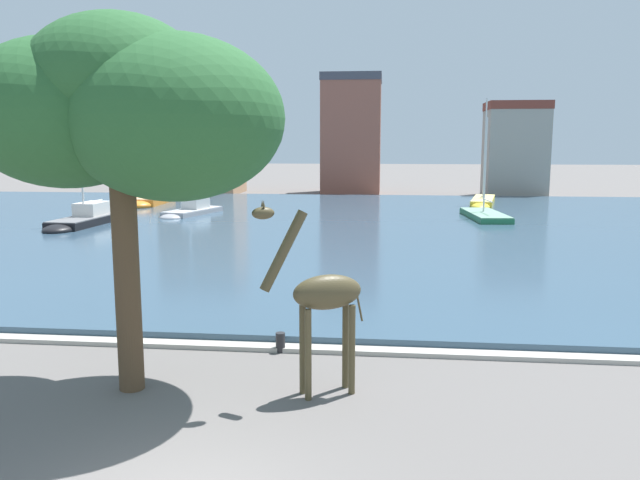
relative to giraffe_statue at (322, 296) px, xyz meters
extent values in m
cube|color=#334C60|center=(-1.68, 25.36, -1.98)|extent=(91.71, 44.80, 0.29)
cube|color=#ADA89E|center=(-1.68, 2.71, -2.06)|extent=(91.71, 0.50, 0.12)
cylinder|color=#4C4228|center=(-0.24, -0.32, -1.16)|extent=(0.14, 0.14, 1.92)
cylinder|color=#4C4228|center=(-0.40, 0.01, -1.16)|extent=(0.14, 0.14, 1.92)
cylinder|color=#4C4228|center=(0.63, 0.10, -1.16)|extent=(0.14, 0.14, 1.92)
cylinder|color=#4C4228|center=(0.47, 0.43, -1.16)|extent=(0.14, 0.14, 1.92)
ellipsoid|color=#4C4228|center=(0.11, 0.05, 0.08)|extent=(1.58, 1.15, 0.73)
cylinder|color=#4C4228|center=(-0.73, -0.35, 1.00)|extent=(1.00, 0.62, 1.64)
ellipsoid|color=#4C4228|center=(-1.10, -0.53, 1.77)|extent=(0.52, 0.42, 0.24)
cone|color=#4C4228|center=(-1.07, -0.58, 1.96)|extent=(0.05, 0.05, 0.14)
cone|color=#4C4228|center=(-1.12, -0.47, 1.96)|extent=(0.05, 0.05, 0.14)
cylinder|color=#4C4228|center=(0.75, 0.36, -0.23)|extent=(0.20, 0.13, 0.78)
cube|color=orange|center=(-18.08, 37.17, -1.70)|extent=(2.76, 6.53, 0.83)
ellipsoid|color=orange|center=(-17.87, 34.14, -1.70)|extent=(2.25, 2.37, 0.79)
cube|color=#E2A56E|center=(-18.08, 37.17, -1.26)|extent=(2.71, 6.40, 0.06)
cylinder|color=silver|center=(-18.04, 36.69, 2.15)|extent=(0.12, 0.12, 6.87)
cylinder|color=silver|center=(-18.12, 37.81, -0.39)|extent=(0.23, 2.24, 0.08)
cube|color=black|center=(-17.00, 24.03, -1.76)|extent=(2.24, 6.78, 0.73)
ellipsoid|color=black|center=(-17.12, 20.84, -1.76)|extent=(1.88, 2.41, 0.69)
cube|color=slate|center=(-17.00, 24.03, -1.36)|extent=(2.20, 6.64, 0.06)
cube|color=silver|center=(-16.98, 24.53, -0.93)|extent=(1.48, 2.40, 0.80)
cylinder|color=silver|center=(-17.02, 23.52, 1.99)|extent=(0.12, 0.12, 6.77)
cylinder|color=silver|center=(-16.97, 24.70, -0.49)|extent=(0.17, 2.35, 0.08)
cube|color=#236B42|center=(7.80, 29.58, -1.81)|extent=(2.63, 6.59, 0.63)
ellipsoid|color=#236B42|center=(7.52, 32.62, -1.81)|extent=(2.05, 2.41, 0.60)
cube|color=gray|center=(7.80, 29.58, -1.46)|extent=(2.58, 6.45, 0.06)
cylinder|color=silver|center=(7.75, 30.06, 1.64)|extent=(0.12, 0.12, 6.26)
cylinder|color=silver|center=(7.85, 28.94, -0.59)|extent=(0.28, 2.25, 0.08)
cube|color=#939399|center=(-12.28, 30.04, -1.83)|extent=(3.14, 5.48, 0.58)
ellipsoid|color=#939399|center=(-12.93, 27.67, -1.83)|extent=(2.07, 2.18, 0.55)
cube|color=#B1B1B5|center=(-12.28, 30.04, -1.51)|extent=(3.07, 5.37, 0.06)
cube|color=silver|center=(-12.18, 30.42, -1.13)|extent=(1.72, 2.09, 0.71)
cylinder|color=silver|center=(-12.39, 29.67, 2.07)|extent=(0.12, 0.12, 7.23)
cylinder|color=silver|center=(-12.15, 30.54, -0.64)|extent=(0.56, 1.77, 0.08)
cube|color=gold|center=(9.21, 40.04, -1.77)|extent=(3.03, 7.56, 0.70)
ellipsoid|color=gold|center=(8.53, 36.60, -1.77)|extent=(1.94, 2.82, 0.67)
cube|color=#DFCD77|center=(9.21, 40.04, -1.39)|extent=(2.97, 7.41, 0.06)
cylinder|color=silver|center=(9.10, 39.50, 2.61)|extent=(0.12, 0.12, 8.05)
cylinder|color=silver|center=(9.35, 40.77, -0.52)|extent=(0.58, 2.55, 0.08)
cylinder|color=brown|center=(-4.10, -0.13, 0.16)|extent=(0.53, 0.53, 4.57)
ellipsoid|color=#285B2D|center=(-4.10, -0.13, 4.33)|extent=(3.61, 3.61, 2.71)
ellipsoid|color=#285B2D|center=(-2.99, -0.02, 3.62)|extent=(4.48, 4.48, 3.36)
ellipsoid|color=#285B2D|center=(-5.24, -0.05, 3.73)|extent=(4.10, 4.10, 3.08)
cylinder|color=#232326|center=(-1.32, 2.56, -1.87)|extent=(0.24, 0.24, 0.50)
cube|color=tan|center=(-18.03, 51.81, 2.80)|extent=(7.98, 6.12, 9.83)
cube|color=#51281E|center=(-18.03, 51.81, 8.11)|extent=(8.14, 6.24, 0.80)
cube|color=#8E5142|center=(-2.50, 53.61, 3.60)|extent=(6.03, 5.45, 11.43)
cube|color=#42424C|center=(-2.50, 53.61, 9.71)|extent=(6.15, 5.56, 0.80)
cube|color=gray|center=(13.74, 51.14, 2.07)|extent=(5.70, 5.12, 8.38)
cube|color=brown|center=(13.74, 51.14, 6.66)|extent=(5.81, 5.22, 0.80)
camera|label=1|loc=(1.30, -12.44, 3.13)|focal=35.04mm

